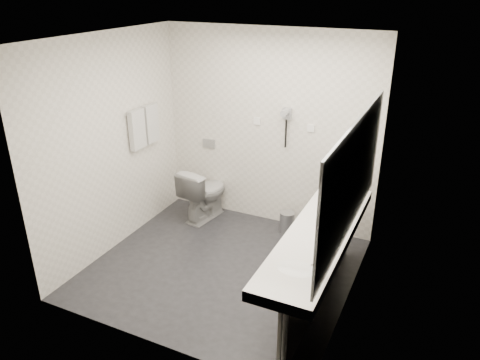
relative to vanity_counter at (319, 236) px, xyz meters
The scene contains 31 objects.
floor 1.39m from the vanity_counter, 169.92° to the left, with size 2.80×2.80×0.00m, color #232328.
ceiling 2.05m from the vanity_counter, 169.92° to the left, with size 2.80×2.80×0.00m, color white.
wall_back 1.93m from the vanity_counter, 126.87° to the left, with size 2.80×2.80×0.00m, color white.
wall_front 1.64m from the vanity_counter, 135.64° to the right, with size 2.80×2.80×0.00m, color white.
wall_left 2.57m from the vanity_counter, behind, with size 2.60×2.60×0.00m, color white.
wall_right 0.56m from the vanity_counter, 36.03° to the left, with size 2.60×2.60×0.00m, color white.
vanity_counter is the anchor object (origin of this frame).
vanity_panel 0.43m from the vanity_counter, ahead, with size 0.03×2.15×0.75m, color gray.
vanity_post_near 1.12m from the vanity_counter, 86.97° to the right, with size 0.06×0.06×0.75m, color silver.
vanity_post_far 1.12m from the vanity_counter, 86.97° to the left, with size 0.06×0.06×0.75m, color silver.
mirror 0.70m from the vanity_counter, ahead, with size 0.02×2.20×1.05m, color #B2BCC6.
basin_near 0.65m from the vanity_counter, 90.00° to the right, with size 0.40×0.31×0.05m, color white.
basin_far 0.65m from the vanity_counter, 90.00° to the left, with size 0.40×0.31×0.05m, color white.
faucet_near 0.69m from the vanity_counter, 73.30° to the right, with size 0.04×0.04×0.15m, color silver.
faucet_far 0.69m from the vanity_counter, 73.30° to the left, with size 0.04×0.04×0.15m, color silver.
soap_bottle_a 0.18m from the vanity_counter, 94.87° to the left, with size 0.05×0.05×0.12m, color white.
soap_bottle_b 0.17m from the vanity_counter, 105.22° to the left, with size 0.07×0.07×0.10m, color white.
soap_bottle_c 0.18m from the vanity_counter, 28.55° to the right, with size 0.04×0.04×0.11m, color white.
glass_left 0.26m from the vanity_counter, 50.29° to the left, with size 0.06×0.06×0.11m, color silver.
toilet 2.27m from the vanity_counter, 148.22° to the left, with size 0.41×0.72×0.73m, color white.
flush_plate 2.48m from the vanity_counter, 143.06° to the left, with size 0.18×0.02×0.12m, color #B2B5BA.
pedal_bin 1.62m from the vanity_counter, 120.42° to the left, with size 0.19×0.19×0.26m, color #B2B5BA.
bin_lid 1.56m from the vanity_counter, 120.42° to the left, with size 0.19×0.19×0.01m, color #B2B5BA.
towel_rail 2.69m from the vanity_counter, 163.14° to the left, with size 0.02×0.02×0.62m, color silver.
towel_near 2.59m from the vanity_counter, 166.10° to the left, with size 0.07×0.24×0.48m, color silver.
towel_far 2.67m from the vanity_counter, 160.15° to the left, with size 0.07×0.24×0.48m, color silver.
dryer_cradle 1.85m from the vanity_counter, 120.76° to the left, with size 0.10×0.04×0.14m, color #9A9CA0.
dryer_barrel 1.81m from the vanity_counter, 122.01° to the left, with size 0.08×0.08×0.14m, color #9A9CA0.
dryer_cord 1.76m from the vanity_counter, 121.02° to the left, with size 0.02×0.02×0.35m, color black.
switch_plate_a 2.04m from the vanity_counter, 130.59° to the left, with size 0.09×0.02×0.09m, color white.
switch_plate_b 1.69m from the vanity_counter, 111.13° to the left, with size 0.09×0.02×0.09m, color white.
Camera 1 is at (2.04, -3.87, 3.00)m, focal length 34.54 mm.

